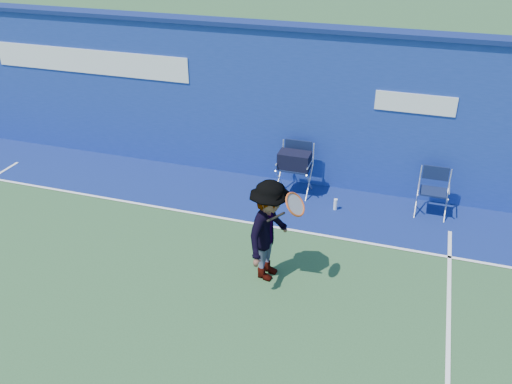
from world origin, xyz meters
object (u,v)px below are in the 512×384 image
(directors_chair_left, at_px, (294,173))
(water_bottle, at_px, (335,204))
(directors_chair_right, at_px, (431,201))
(tennis_player, at_px, (269,231))

(directors_chair_left, distance_m, water_bottle, 1.03)
(directors_chair_right, xyz_separation_m, water_bottle, (-1.67, -0.38, -0.16))
(directors_chair_left, height_order, directors_chair_right, directors_chair_left)
(water_bottle, bearing_deg, directors_chair_right, 12.94)
(directors_chair_left, bearing_deg, tennis_player, -83.70)
(directors_chair_left, bearing_deg, directors_chair_right, -0.41)
(directors_chair_left, bearing_deg, water_bottle, -24.16)
(directors_chair_left, relative_size, water_bottle, 4.55)
(directors_chair_left, distance_m, tennis_player, 2.72)
(directors_chair_left, height_order, tennis_player, tennis_player)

